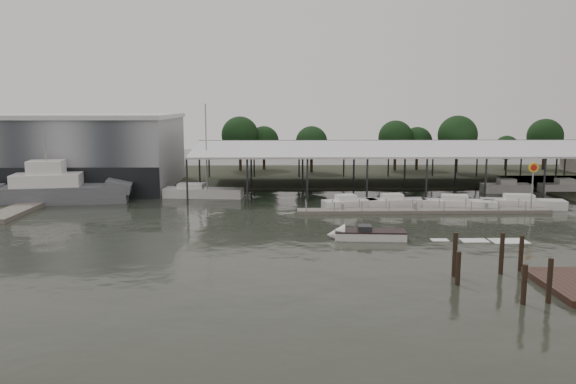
{
  "coord_description": "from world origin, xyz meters",
  "views": [
    {
      "loc": [
        -1.47,
        -50.56,
        11.88
      ],
      "look_at": [
        -0.02,
        9.22,
        2.5
      ],
      "focal_mm": 35.0,
      "sensor_mm": 36.0,
      "label": 1
    }
  ],
  "objects_px": {
    "white_sailboat": "(202,192)",
    "speedboat_underway": "(364,235)",
    "shell_fuel_sign": "(533,177)",
    "grey_trawler": "(58,190)"
  },
  "relations": [
    {
      "from": "white_sailboat",
      "to": "speedboat_underway",
      "type": "relative_size",
      "value": 0.68
    },
    {
      "from": "shell_fuel_sign",
      "to": "speedboat_underway",
      "type": "distance_m",
      "value": 24.11
    },
    {
      "from": "speedboat_underway",
      "to": "shell_fuel_sign",
      "type": "bearing_deg",
      "value": -144.75
    },
    {
      "from": "shell_fuel_sign",
      "to": "white_sailboat",
      "type": "bearing_deg",
      "value": 163.81
    },
    {
      "from": "grey_trawler",
      "to": "white_sailboat",
      "type": "bearing_deg",
      "value": 2.68
    },
    {
      "from": "shell_fuel_sign",
      "to": "grey_trawler",
      "type": "bearing_deg",
      "value": 172.35
    },
    {
      "from": "shell_fuel_sign",
      "to": "grey_trawler",
      "type": "distance_m",
      "value": 55.37
    },
    {
      "from": "shell_fuel_sign",
      "to": "grey_trawler",
      "type": "height_order",
      "value": "grey_trawler"
    },
    {
      "from": "shell_fuel_sign",
      "to": "speedboat_underway",
      "type": "bearing_deg",
      "value": -149.6
    },
    {
      "from": "grey_trawler",
      "to": "shell_fuel_sign",
      "type": "bearing_deg",
      "value": -16.94
    }
  ]
}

